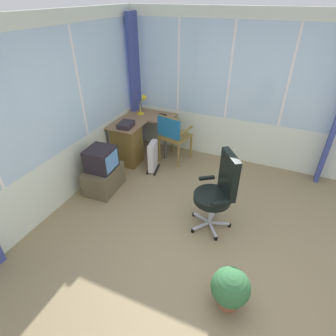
# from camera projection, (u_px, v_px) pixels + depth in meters

# --- Properties ---
(ground) EXTENTS (5.77, 5.70, 0.06)m
(ground) POSITION_uv_depth(u_px,v_px,m) (209.00, 251.00, 3.50)
(ground) COLOR #877552
(north_window_panel) EXTENTS (4.77, 0.07, 2.61)m
(north_window_panel) POSITION_uv_depth(u_px,v_px,m) (42.00, 126.00, 3.57)
(north_window_panel) COLOR silver
(north_window_panel) RESTS_ON ground
(east_window_panel) EXTENTS (0.07, 4.70, 2.61)m
(east_window_panel) POSITION_uv_depth(u_px,v_px,m) (255.00, 95.00, 4.63)
(east_window_panel) COLOR silver
(east_window_panel) RESTS_ON ground
(curtain_corner) EXTENTS (0.35, 0.10, 2.51)m
(curtain_corner) POSITION_uv_depth(u_px,v_px,m) (136.00, 85.00, 5.31)
(curtain_corner) COLOR #3B478C
(curtain_corner) RESTS_ON ground
(desk) EXTENTS (1.15, 0.93, 0.76)m
(desk) POSITION_uv_depth(u_px,v_px,m) (128.00, 142.00, 5.10)
(desk) COLOR #8B6645
(desk) RESTS_ON ground
(desk_lamp) EXTENTS (0.23, 0.20, 0.37)m
(desk_lamp) POSITION_uv_depth(u_px,v_px,m) (144.00, 101.00, 5.26)
(desk_lamp) COLOR yellow
(desk_lamp) RESTS_ON desk
(tv_remote) EXTENTS (0.05, 0.15, 0.02)m
(tv_remote) POSITION_uv_depth(u_px,v_px,m) (163.00, 115.00, 5.29)
(tv_remote) COLOR black
(tv_remote) RESTS_ON desk
(paper_tray) EXTENTS (0.32, 0.26, 0.09)m
(paper_tray) POSITION_uv_depth(u_px,v_px,m) (126.00, 125.00, 4.81)
(paper_tray) COLOR #2D252C
(paper_tray) RESTS_ON desk
(wooden_armchair) EXTENTS (0.58, 0.57, 0.95)m
(wooden_armchair) POSITION_uv_depth(u_px,v_px,m) (172.00, 133.00, 4.96)
(wooden_armchair) COLOR olive
(wooden_armchair) RESTS_ON ground
(office_chair) EXTENTS (0.61, 0.60, 1.13)m
(office_chair) POSITION_uv_depth(u_px,v_px,m) (220.00, 188.00, 3.53)
(office_chair) COLOR #B7B7BF
(office_chair) RESTS_ON ground
(tv_on_stand) EXTENTS (0.67, 0.48, 0.76)m
(tv_on_stand) POSITION_uv_depth(u_px,v_px,m) (103.00, 172.00, 4.39)
(tv_on_stand) COLOR brown
(tv_on_stand) RESTS_ON ground
(space_heater) EXTENTS (0.41, 0.24, 0.57)m
(space_heater) POSITION_uv_depth(u_px,v_px,m) (153.00, 156.00, 4.91)
(space_heater) COLOR silver
(space_heater) RESTS_ON ground
(potted_plant) EXTENTS (0.40, 0.40, 0.49)m
(potted_plant) POSITION_uv_depth(u_px,v_px,m) (230.00, 288.00, 2.74)
(potted_plant) COLOR #A5593C
(potted_plant) RESTS_ON ground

